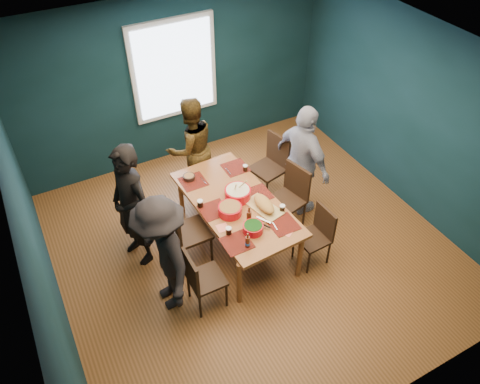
% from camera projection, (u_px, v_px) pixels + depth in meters
% --- Properties ---
extents(room, '(5.01, 5.01, 2.71)m').
position_uv_depth(room, '(243.00, 157.00, 5.71)').
color(room, brown).
rests_on(room, ground).
extents(dining_table, '(1.09, 2.00, 0.74)m').
position_uv_depth(dining_table, '(236.00, 206.00, 6.07)').
color(dining_table, '#A85D32').
rests_on(dining_table, floor).
extents(chair_left_far, '(0.49, 0.49, 0.89)m').
position_uv_depth(chair_left_far, '(146.00, 205.00, 6.30)').
color(chair_left_far, black).
rests_on(chair_left_far, floor).
extents(chair_left_mid, '(0.47, 0.47, 1.03)m').
position_uv_depth(chair_left_mid, '(182.00, 229.00, 5.86)').
color(chair_left_mid, black).
rests_on(chair_left_mid, floor).
extents(chair_left_near, '(0.40, 0.40, 0.89)m').
position_uv_depth(chair_left_near, '(199.00, 277.00, 5.40)').
color(chair_left_near, black).
rests_on(chair_left_near, floor).
extents(chair_right_far, '(0.54, 0.54, 0.98)m').
position_uv_depth(chair_right_far, '(273.00, 162.00, 6.94)').
color(chair_right_far, black).
rests_on(chair_right_far, floor).
extents(chair_right_mid, '(0.53, 0.53, 0.97)m').
position_uv_depth(chair_right_mid, '(291.00, 193.00, 6.42)').
color(chair_right_mid, black).
rests_on(chair_right_mid, floor).
extents(chair_right_near, '(0.40, 0.40, 0.84)m').
position_uv_depth(chair_right_near, '(318.00, 232.00, 5.97)').
color(chair_right_near, black).
rests_on(chair_right_near, floor).
extents(person_far_left, '(0.61, 0.74, 1.76)m').
position_uv_depth(person_far_left, '(132.00, 207.00, 5.76)').
color(person_far_left, black).
rests_on(person_far_left, floor).
extents(person_back, '(0.82, 0.66, 1.58)m').
position_uv_depth(person_back, '(191.00, 148.00, 6.83)').
color(person_back, black).
rests_on(person_back, floor).
extents(person_right, '(0.54, 1.05, 1.72)m').
position_uv_depth(person_right, '(303.00, 162.00, 6.46)').
color(person_right, white).
rests_on(person_right, floor).
extents(person_near_left, '(0.61, 1.05, 1.63)m').
position_uv_depth(person_near_left, '(163.00, 255.00, 5.26)').
color(person_near_left, black).
rests_on(person_near_left, floor).
extents(bowl_salad, '(0.30, 0.30, 0.13)m').
position_uv_depth(bowl_salad, '(230.00, 210.00, 5.82)').
color(bowl_salad, red).
rests_on(bowl_salad, dining_table).
extents(bowl_dumpling, '(0.34, 0.34, 0.32)m').
position_uv_depth(bowl_dumpling, '(238.00, 193.00, 6.04)').
color(bowl_dumpling, red).
rests_on(bowl_dumpling, dining_table).
extents(bowl_herbs, '(0.25, 0.25, 0.11)m').
position_uv_depth(bowl_herbs, '(253.00, 228.00, 5.60)').
color(bowl_herbs, red).
rests_on(bowl_herbs, dining_table).
extents(cutting_board, '(0.37, 0.65, 0.14)m').
position_uv_depth(cutting_board, '(264.00, 205.00, 5.90)').
color(cutting_board, tan).
rests_on(cutting_board, dining_table).
extents(small_bowl, '(0.16, 0.16, 0.07)m').
position_uv_depth(small_bowl, '(189.00, 177.00, 6.35)').
color(small_bowl, black).
rests_on(small_bowl, dining_table).
extents(beer_bottle_a, '(0.06, 0.06, 0.22)m').
position_uv_depth(beer_bottle_a, '(248.00, 242.00, 5.40)').
color(beer_bottle_a, '#4E1C0E').
rests_on(beer_bottle_a, dining_table).
extents(beer_bottle_b, '(0.06, 0.06, 0.24)m').
position_uv_depth(beer_bottle_b, '(249.00, 216.00, 5.69)').
color(beer_bottle_b, '#4E1C0E').
rests_on(beer_bottle_b, dining_table).
extents(cola_glass_a, '(0.07, 0.07, 0.10)m').
position_uv_depth(cola_glass_a, '(229.00, 231.00, 5.57)').
color(cola_glass_a, black).
rests_on(cola_glass_a, dining_table).
extents(cola_glass_b, '(0.07, 0.07, 0.10)m').
position_uv_depth(cola_glass_b, '(282.00, 208.00, 5.86)').
color(cola_glass_b, black).
rests_on(cola_glass_b, dining_table).
extents(cola_glass_c, '(0.07, 0.07, 0.09)m').
position_uv_depth(cola_glass_c, '(245.00, 168.00, 6.47)').
color(cola_glass_c, black).
rests_on(cola_glass_c, dining_table).
extents(cola_glass_d, '(0.08, 0.08, 0.11)m').
position_uv_depth(cola_glass_d, '(200.00, 203.00, 5.92)').
color(cola_glass_d, black).
rests_on(cola_glass_d, dining_table).
extents(napkin_a, '(0.20, 0.20, 0.00)m').
position_uv_depth(napkin_a, '(260.00, 192.00, 6.17)').
color(napkin_a, '#F67C67').
rests_on(napkin_a, dining_table).
extents(napkin_b, '(0.15, 0.15, 0.00)m').
position_uv_depth(napkin_b, '(223.00, 228.00, 5.68)').
color(napkin_b, '#F67C67').
rests_on(napkin_b, dining_table).
extents(napkin_c, '(0.20, 0.20, 0.00)m').
position_uv_depth(napkin_c, '(287.00, 231.00, 5.64)').
color(napkin_c, '#F67C67').
rests_on(napkin_c, dining_table).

